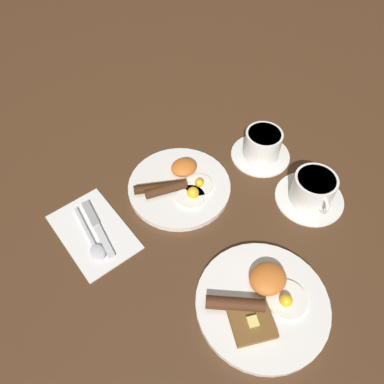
# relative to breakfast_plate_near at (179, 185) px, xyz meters

# --- Properties ---
(ground_plane) EXTENTS (3.00, 3.00, 0.00)m
(ground_plane) POSITION_rel_breakfast_plate_near_xyz_m (0.00, 0.00, -0.01)
(ground_plane) COLOR #4C301C
(breakfast_plate_near) EXTENTS (0.25, 0.25, 0.04)m
(breakfast_plate_near) POSITION_rel_breakfast_plate_near_xyz_m (0.00, 0.00, 0.00)
(breakfast_plate_near) COLOR white
(breakfast_plate_near) RESTS_ON ground_plane
(breakfast_plate_far) EXTENTS (0.26, 0.26, 0.05)m
(breakfast_plate_far) POSITION_rel_breakfast_plate_near_xyz_m (0.03, 0.34, 0.00)
(breakfast_plate_far) COLOR white
(breakfast_plate_far) RESTS_ON ground_plane
(teacup_near) EXTENTS (0.15, 0.15, 0.08)m
(teacup_near) POSITION_rel_breakfast_plate_near_xyz_m (-0.24, 0.03, 0.02)
(teacup_near) COLOR white
(teacup_near) RESTS_ON ground_plane
(teacup_far) EXTENTS (0.16, 0.16, 0.08)m
(teacup_far) POSITION_rel_breakfast_plate_near_xyz_m (-0.23, 0.21, 0.02)
(teacup_far) COLOR white
(teacup_far) RESTS_ON ground_plane
(napkin) EXTENTS (0.15, 0.22, 0.01)m
(napkin) POSITION_rel_breakfast_plate_near_xyz_m (0.23, -0.01, -0.01)
(napkin) COLOR white
(napkin) RESTS_ON ground_plane
(knife) EXTENTS (0.03, 0.17, 0.01)m
(knife) POSITION_rel_breakfast_plate_near_xyz_m (0.22, -0.02, -0.01)
(knife) COLOR silver
(knife) RESTS_ON napkin
(spoon) EXTENTS (0.03, 0.16, 0.01)m
(spoon) POSITION_rel_breakfast_plate_near_xyz_m (0.24, 0.03, -0.00)
(spoon) COLOR silver
(spoon) RESTS_ON napkin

